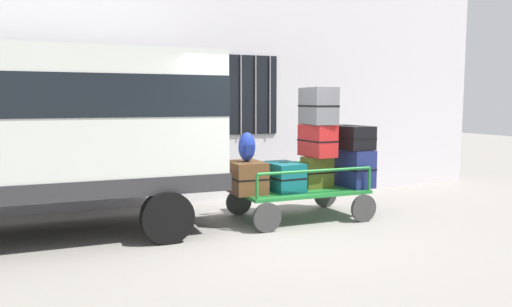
# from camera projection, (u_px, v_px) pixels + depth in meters

# --- Properties ---
(ground_plane) EXTENTS (40.00, 40.00, 0.00)m
(ground_plane) POSITION_uv_depth(u_px,v_px,m) (272.00, 232.00, 7.11)
(ground_plane) COLOR gray
(building_wall) EXTENTS (12.00, 0.38, 5.00)m
(building_wall) POSITION_uv_depth(u_px,v_px,m) (215.00, 68.00, 9.27)
(building_wall) COLOR silver
(building_wall) RESTS_ON ground
(van) EXTENTS (4.91, 2.05, 2.57)m
(van) POSITION_uv_depth(u_px,v_px,m) (37.00, 122.00, 6.67)
(van) COLOR silver
(van) RESTS_ON ground
(luggage_cart) EXTENTS (2.07, 1.24, 0.48)m
(luggage_cart) POSITION_uv_depth(u_px,v_px,m) (299.00, 195.00, 7.88)
(luggage_cart) COLOR #1E722D
(luggage_cart) RESTS_ON ground
(cart_railing) EXTENTS (1.95, 1.10, 0.38)m
(cart_railing) POSITION_uv_depth(u_px,v_px,m) (300.00, 170.00, 7.83)
(cart_railing) COLOR #1E722D
(cart_railing) RESTS_ON luggage_cart
(suitcase_left_bottom) EXTENTS (0.50, 0.68, 0.49)m
(suitcase_left_bottom) POSITION_uv_depth(u_px,v_px,m) (246.00, 177.00, 7.51)
(suitcase_left_bottom) COLOR brown
(suitcase_left_bottom) RESTS_ON luggage_cart
(suitcase_midleft_bottom) EXTENTS (0.52, 0.72, 0.45)m
(suitcase_midleft_bottom) POSITION_uv_depth(u_px,v_px,m) (283.00, 177.00, 7.70)
(suitcase_midleft_bottom) COLOR #0F5960
(suitcase_midleft_bottom) RESTS_ON luggage_cart
(suitcase_center_bottom) EXTENTS (0.51, 0.30, 0.51)m
(suitcase_center_bottom) POSITION_uv_depth(u_px,v_px,m) (317.00, 172.00, 7.93)
(suitcase_center_bottom) COLOR #4C5119
(suitcase_center_bottom) RESTS_ON luggage_cart
(suitcase_center_middle) EXTENTS (0.42, 0.68, 0.51)m
(suitcase_center_middle) POSITION_uv_depth(u_px,v_px,m) (317.00, 141.00, 7.88)
(suitcase_center_middle) COLOR #B21E1E
(suitcase_center_middle) RESTS_ON suitcase_center_bottom
(suitcase_center_top) EXTENTS (0.43, 0.70, 0.59)m
(suitcase_center_top) POSITION_uv_depth(u_px,v_px,m) (318.00, 106.00, 7.82)
(suitcase_center_top) COLOR slate
(suitcase_center_top) RESTS_ON suitcase_center_middle
(suitcase_midright_bottom) EXTENTS (0.50, 0.97, 0.61)m
(suitcase_midright_bottom) POSITION_uv_depth(u_px,v_px,m) (349.00, 167.00, 8.18)
(suitcase_midright_bottom) COLOR navy
(suitcase_midright_bottom) RESTS_ON luggage_cart
(suitcase_midright_middle) EXTENTS (0.52, 0.91, 0.39)m
(suitcase_midright_middle) POSITION_uv_depth(u_px,v_px,m) (349.00, 137.00, 8.14)
(suitcase_midright_middle) COLOR black
(suitcase_midright_middle) RESTS_ON suitcase_midright_bottom
(backpack) EXTENTS (0.27, 0.22, 0.44)m
(backpack) POSITION_uv_depth(u_px,v_px,m) (247.00, 147.00, 7.47)
(backpack) COLOR navy
(backpack) RESTS_ON suitcase_left_bottom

